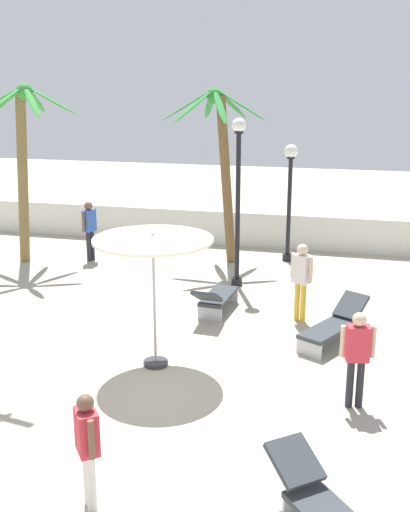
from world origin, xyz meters
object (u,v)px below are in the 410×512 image
at_px(palm_tree_0, 24,150).
at_px(lounge_chair_2, 216,297).
at_px(palm_tree_1, 222,153).
at_px(lounge_chair_1, 324,507).
at_px(guest_0, 357,351).
at_px(lamp_post_0, 290,188).
at_px(guest_1, 301,275).
at_px(patio_umbrella_2, 153,248).
at_px(lamp_post_1, 238,189).
at_px(guest_2, 87,441).
at_px(lounge_chair_0, 334,324).
at_px(guest_3, 89,225).

bearing_deg(palm_tree_0, lounge_chair_2, -24.79).
xyz_separation_m(palm_tree_1, lounge_chair_1, (3.64, -10.92, -2.73)).
xyz_separation_m(lounge_chair_2, guest_0, (3.12, -3.51, 0.59)).
bearing_deg(guest_0, lamp_post_0, 104.03).
xyz_separation_m(palm_tree_1, lamp_post_0, (1.88, 0.48, -0.99)).
relative_size(palm_tree_1, guest_1, 2.81).
bearing_deg(patio_umbrella_2, palm_tree_0, 134.98).
distance_m(patio_umbrella_2, lounge_chair_1, 5.42).
distance_m(lamp_post_0, lounge_chair_1, 11.66).
xyz_separation_m(patio_umbrella_2, guest_0, (3.61, -0.69, -1.27)).
bearing_deg(lounge_chair_1, palm_tree_1, 108.44).
distance_m(palm_tree_1, lamp_post_1, 2.35).
distance_m(patio_umbrella_2, guest_2, 4.26).
distance_m(lounge_chair_2, guest_1, 2.00).
height_order(lounge_chair_0, lounge_chair_1, lounge_chair_0).
height_order(palm_tree_0, guest_1, palm_tree_0).
height_order(lamp_post_1, guest_0, lamp_post_1).
height_order(palm_tree_0, lounge_chair_2, palm_tree_0).
xyz_separation_m(palm_tree_1, guest_3, (-3.71, -0.88, -2.07)).
distance_m(palm_tree_0, guest_1, 8.78).
height_order(patio_umbrella_2, lounge_chair_0, patio_umbrella_2).
bearing_deg(guest_2, guest_1, 74.57).
height_order(lamp_post_0, guest_2, lamp_post_0).
distance_m(lounge_chair_0, guest_0, 2.64).
height_order(lounge_chair_1, guest_2, guest_2).
bearing_deg(palm_tree_0, guest_0, -34.42).
xyz_separation_m(lamp_post_0, guest_0, (2.05, -8.22, -1.15)).
distance_m(lounge_chair_2, guest_0, 4.74).
bearing_deg(palm_tree_0, lamp_post_1, -6.43).
height_order(patio_umbrella_2, guest_3, patio_umbrella_2).
height_order(palm_tree_0, lounge_chair_1, palm_tree_0).
xyz_separation_m(palm_tree_0, lamp_post_0, (7.22, 1.87, -1.08)).
xyz_separation_m(lounge_chair_1, guest_2, (-2.84, -0.15, 0.53)).
bearing_deg(palm_tree_0, lounge_chair_0, -23.39).
height_order(lamp_post_1, guest_2, lamp_post_1).
distance_m(palm_tree_0, lounge_chair_0, 10.02).
relative_size(guest_1, guest_2, 1.13).
xyz_separation_m(lounge_chair_1, guest_1, (-0.94, 6.74, 0.66)).
relative_size(lounge_chair_0, guest_0, 1.17).
height_order(lamp_post_0, lounge_chair_1, lamp_post_0).
distance_m(lounge_chair_1, lounge_chair_2, 7.26).
bearing_deg(lamp_post_1, guest_3, 165.21).
height_order(palm_tree_0, lamp_post_1, palm_tree_0).
distance_m(lounge_chair_1, guest_2, 2.90).
distance_m(palm_tree_1, lounge_chair_0, 6.83).
height_order(patio_umbrella_2, guest_1, patio_umbrella_2).
distance_m(palm_tree_1, guest_1, 5.38).
distance_m(lounge_chair_0, guest_2, 6.47).
distance_m(patio_umbrella_2, lounge_chair_0, 4.11).
height_order(lounge_chair_1, lounge_chair_2, lounge_chair_2).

